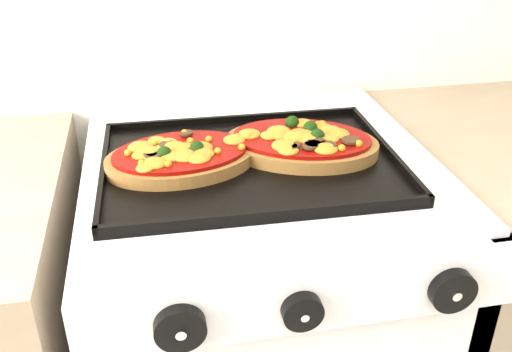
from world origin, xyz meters
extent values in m
cube|color=silver|center=(0.04, 1.70, 0.46)|extent=(0.60, 0.60, 0.91)
cube|color=silver|center=(0.04, 1.39, 0.85)|extent=(0.60, 0.02, 0.09)
cylinder|color=black|center=(-0.13, 1.37, 0.85)|extent=(0.06, 0.02, 0.06)
cylinder|color=black|center=(0.02, 1.37, 0.85)|extent=(0.05, 0.02, 0.05)
cylinder|color=black|center=(0.23, 1.37, 0.85)|extent=(0.06, 0.02, 0.06)
cube|color=black|center=(0.01, 1.66, 0.92)|extent=(0.49, 0.37, 0.02)
camera|label=1|loc=(-0.14, 0.84, 1.35)|focal=40.00mm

